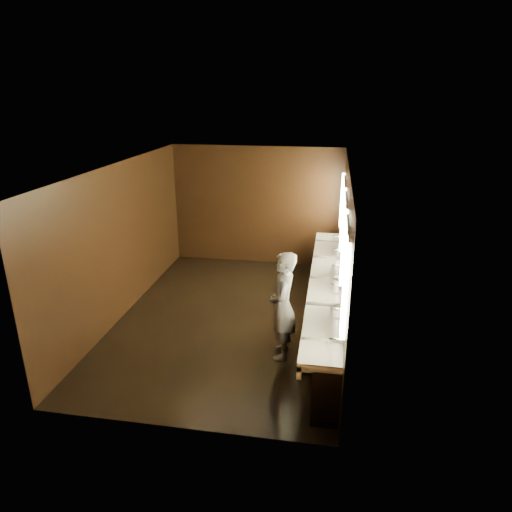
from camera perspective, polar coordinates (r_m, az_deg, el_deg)
The scene contains 10 objects.
floor at distance 8.61m, azimuth -3.26°, elevation -7.65°, with size 6.00×6.00×0.00m, color black.
ceiling at distance 7.71m, azimuth -3.68°, elevation 11.09°, with size 4.00×6.00×0.02m, color #2D2D2B.
wall_back at distance 10.88m, azimuth 0.09°, elevation 6.27°, with size 4.00×0.02×2.80m, color black.
wall_front at distance 5.42m, azimuth -10.64°, elevation -9.02°, with size 4.00×0.02×2.80m, color black.
wall_left at distance 8.71m, azimuth -16.40°, elevation 1.87°, with size 0.02×6.00×2.80m, color black.
wall_right at distance 7.86m, azimuth 10.89°, elevation 0.39°, with size 0.02×6.00×2.80m, color black.
sink_counter at distance 8.20m, azimuth 9.03°, elevation -5.48°, with size 0.55×5.40×1.01m.
mirror_band at distance 7.75m, azimuth 10.92°, elevation 2.84°, with size 0.06×5.03×1.15m.
person at distance 7.08m, azimuth 3.35°, elevation -6.22°, with size 0.63×0.42×1.74m, color #96B1E0.
trash_bin at distance 7.07m, azimuth 6.89°, elevation -11.99°, with size 0.34×0.34×0.54m, color black.
Camera 1 is at (1.75, -7.41, 4.01)m, focal length 32.00 mm.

